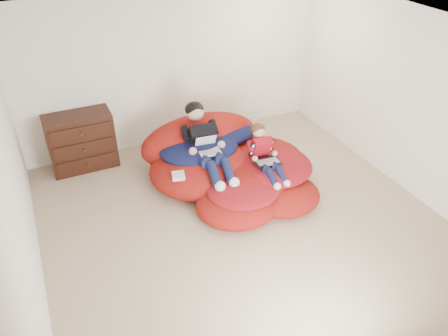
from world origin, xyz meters
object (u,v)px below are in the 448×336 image
dresser (81,141)px  younger_boy (264,152)px  laptop_white (208,147)px  beanbag_pile (229,165)px  older_boy (205,139)px  laptop_black (265,155)px

dresser → younger_boy: (2.26, -1.67, 0.17)m
dresser → laptop_white: 2.04m
dresser → beanbag_pile: bearing=-34.6°
beanbag_pile → older_boy: bearing=153.7°
dresser → beanbag_pile: 2.30m
dresser → laptop_white: bearing=-39.0°
beanbag_pile → older_boy: 0.55m
laptop_white → laptop_black: bearing=-31.2°
younger_boy → laptop_white: 0.80m
older_boy → beanbag_pile: bearing=-26.3°
dresser → older_boy: (1.58, -1.15, 0.26)m
dresser → older_boy: bearing=-36.1°
beanbag_pile → dresser: bearing=145.4°
older_boy → laptop_white: older_boy is taller
older_boy → laptop_white: 0.14m
beanbag_pile → laptop_black: (0.38, -0.39, 0.29)m
beanbag_pile → younger_boy: size_ratio=2.71×
older_boy → laptop_white: size_ratio=4.01×
dresser → beanbag_pile: dresser is taller
dresser → laptop_black: 2.83m
dresser → older_boy: 1.97m
laptop_white → laptop_black: 0.81m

